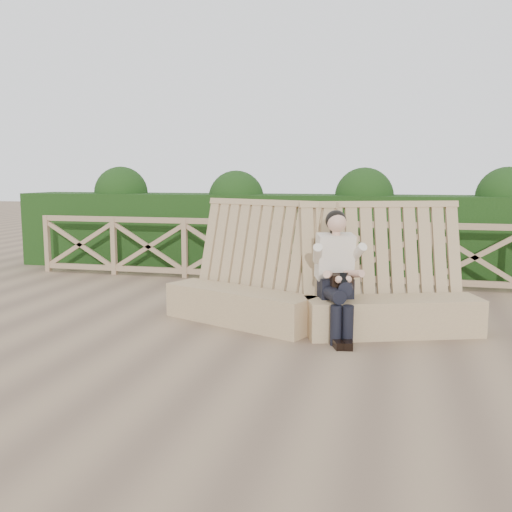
# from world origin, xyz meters

# --- Properties ---
(ground) EXTENTS (60.00, 60.00, 0.00)m
(ground) POSITION_xyz_m (0.00, 0.00, 0.00)
(ground) COLOR brown
(ground) RESTS_ON ground
(bench) EXTENTS (4.00, 1.49, 1.57)m
(bench) POSITION_xyz_m (0.68, 0.63, 0.39)
(bench) COLOR #9D7B59
(bench) RESTS_ON ground
(woman) EXTENTS (0.58, 0.96, 1.47)m
(woman) POSITION_xyz_m (0.98, 0.32, 0.78)
(woman) COLOR black
(woman) RESTS_ON ground
(guardrail) EXTENTS (10.10, 0.09, 1.10)m
(guardrail) POSITION_xyz_m (0.00, 3.50, 0.55)
(guardrail) COLOR #80644A
(guardrail) RESTS_ON ground
(hedge) EXTENTS (12.00, 1.20, 1.50)m
(hedge) POSITION_xyz_m (0.00, 4.70, 0.75)
(hedge) COLOR black
(hedge) RESTS_ON ground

